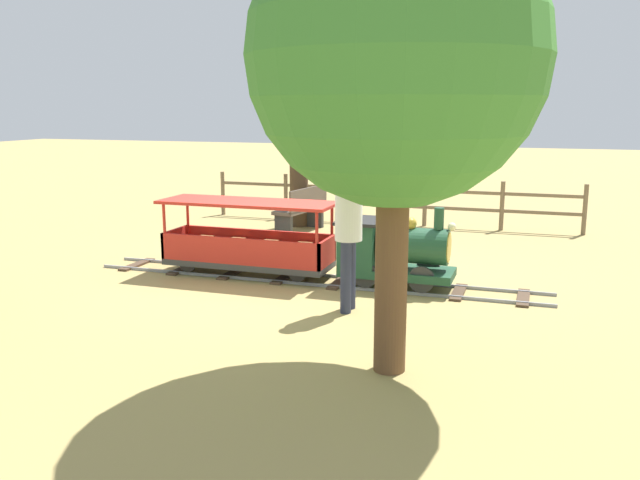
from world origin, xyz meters
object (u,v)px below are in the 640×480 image
at_px(locomotive, 390,250).
at_px(passenger_car, 248,245).
at_px(park_bench, 302,210).
at_px(oak_tree_near, 298,67).
at_px(conductor_person, 349,226).
at_px(oak_tree_far, 396,59).

relative_size(locomotive, passenger_car, 0.61).
height_order(passenger_car, park_bench, passenger_car).
bearing_deg(oak_tree_near, conductor_person, 26.06).
height_order(locomotive, oak_tree_near, oak_tree_near).
bearing_deg(locomotive, park_bench, -143.70).
xyz_separation_m(passenger_car, conductor_person, (1.08, 1.70, 0.53)).
relative_size(park_bench, oak_tree_far, 0.35).
xyz_separation_m(passenger_car, oak_tree_far, (2.60, 2.51, 2.18)).
height_order(passenger_car, oak_tree_far, oak_tree_far).
height_order(passenger_car, oak_tree_near, oak_tree_near).
xyz_separation_m(locomotive, passenger_car, (0.00, -1.94, -0.06)).
bearing_deg(oak_tree_near, oak_tree_far, 26.56).
bearing_deg(locomotive, conductor_person, -12.19).
relative_size(passenger_car, park_bench, 1.74).
bearing_deg(park_bench, oak_tree_near, -154.45).
xyz_separation_m(passenger_car, oak_tree_near, (-3.73, -0.65, 2.52)).
bearing_deg(locomotive, oak_tree_far, 12.50).
bearing_deg(passenger_car, oak_tree_far, 44.04).
relative_size(conductor_person, park_bench, 1.20).
bearing_deg(oak_tree_far, oak_tree_near, -153.44).
distance_m(oak_tree_near, oak_tree_far, 7.08).
bearing_deg(park_bench, oak_tree_far, 26.67).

